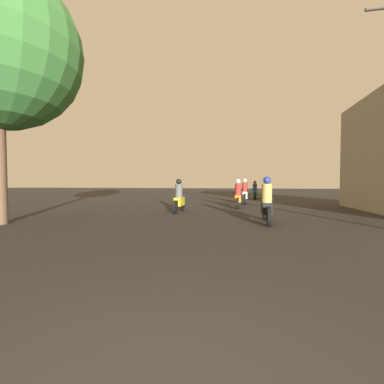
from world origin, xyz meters
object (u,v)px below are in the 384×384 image
at_px(motorcycle_yellow, 179,199).
at_px(motorcycle_green, 255,192).
at_px(motorcycle_black, 267,204).
at_px(motorcycle_white, 245,194).
at_px(motorcycle_orange, 238,196).

distance_m(motorcycle_yellow, motorcycle_green, 10.23).
bearing_deg(motorcycle_black, motorcycle_yellow, 146.80).
relative_size(motorcycle_black, motorcycle_white, 0.96).
bearing_deg(motorcycle_white, motorcycle_green, 69.93).
height_order(motorcycle_black, motorcycle_green, motorcycle_black).
xyz_separation_m(motorcycle_black, motorcycle_orange, (-0.97, 4.97, -0.00)).
distance_m(motorcycle_orange, motorcycle_white, 2.64).
height_order(motorcycle_black, motorcycle_white, motorcycle_white).
height_order(motorcycle_orange, motorcycle_green, motorcycle_orange).
relative_size(motorcycle_orange, motorcycle_green, 0.96).
distance_m(motorcycle_black, motorcycle_yellow, 4.30).
relative_size(motorcycle_black, motorcycle_green, 1.02).
bearing_deg(motorcycle_orange, motorcycle_black, -86.06).
bearing_deg(motorcycle_green, motorcycle_orange, -98.17).
distance_m(motorcycle_orange, motorcycle_green, 7.15).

